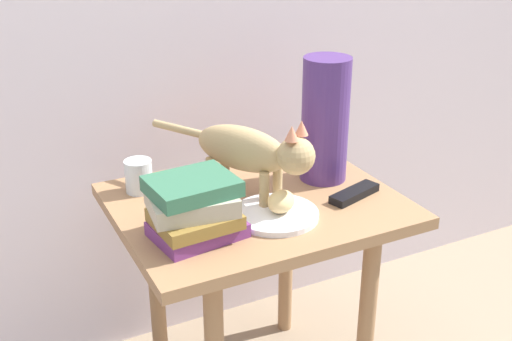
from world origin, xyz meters
TOP-DOWN VIEW (x-y plane):
  - side_table at (0.00, 0.00)m, footprint 0.69×0.56m
  - plate at (0.00, -0.10)m, footprint 0.20×0.20m
  - bread_roll at (0.01, -0.11)m, footprint 0.10×0.10m
  - cat at (-0.01, 0.00)m, footprint 0.27×0.43m
  - book_stack at (-0.20, -0.10)m, footprint 0.21×0.18m
  - green_vase at (0.22, 0.04)m, footprint 0.12×0.12m
  - candle_jar at (-0.24, 0.18)m, footprint 0.07×0.07m
  - tv_remote at (0.23, -0.10)m, footprint 0.16×0.09m

SIDE VIEW (x-z plane):
  - side_table at x=0.00m, z-range 0.20..0.81m
  - plate at x=0.00m, z-range 0.60..0.62m
  - tv_remote at x=0.23m, z-range 0.60..0.62m
  - candle_jar at x=-0.24m, z-range 0.60..0.68m
  - bread_roll at x=0.01m, z-range 0.62..0.67m
  - book_stack at x=-0.20m, z-range 0.60..0.74m
  - cat at x=-0.01m, z-range 0.62..0.85m
  - green_vase at x=0.22m, z-range 0.60..0.93m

